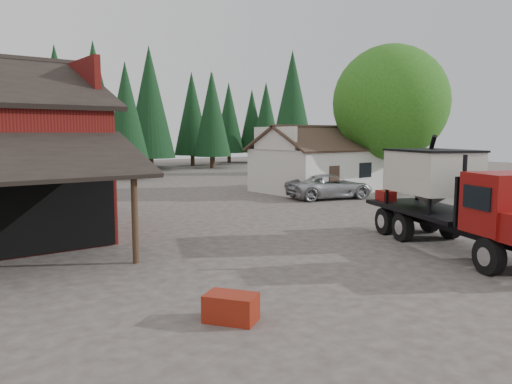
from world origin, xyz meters
TOP-DOWN VIEW (x-y plane):
  - ground at (0.00, 0.00)m, footprint 120.00×120.00m
  - farmhouse at (13.00, 13.00)m, footprint 8.60×6.42m
  - deciduous_tree at (17.01, 9.97)m, footprint 8.00×8.00m
  - conifer_backdrop at (0.00, 42.00)m, footprint 76.00×16.00m
  - near_pine_b at (6.00, 30.00)m, footprint 3.96×3.96m
  - near_pine_c at (22.00, 26.00)m, footprint 4.84×4.84m
  - feed_truck at (4.02, -2.97)m, footprint 5.65×9.09m
  - silver_car at (10.67, 9.56)m, footprint 5.98×3.97m
  - equip_box at (-6.00, -3.73)m, footprint 1.20×1.30m

SIDE VIEW (x-z plane):
  - ground at x=0.00m, z-range 0.00..0.00m
  - conifer_backdrop at x=0.00m, z-range -8.00..8.00m
  - equip_box at x=-6.00m, z-range 0.00..0.60m
  - silver_car at x=10.67m, z-range 0.00..1.53m
  - farmhouse at x=13.00m, z-range -0.66..3.99m
  - feed_truck at x=4.02m, z-range -0.13..3.88m
  - near_pine_b at x=6.00m, z-range 0.69..11.09m
  - deciduous_tree at x=17.01m, z-range 0.81..11.01m
  - near_pine_c at x=22.00m, z-range 0.69..13.09m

